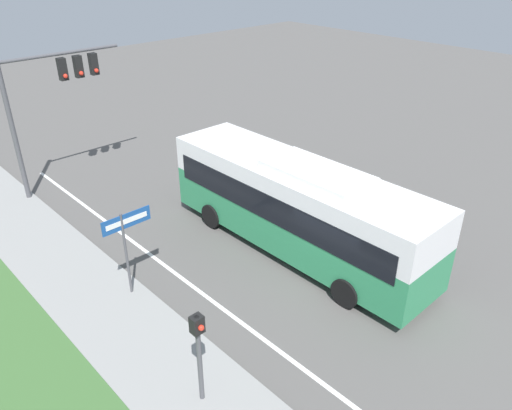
{
  "coord_description": "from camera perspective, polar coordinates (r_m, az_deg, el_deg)",
  "views": [
    {
      "loc": [
        -10.94,
        -7.8,
        9.95
      ],
      "look_at": [
        -0.52,
        3.28,
        1.73
      ],
      "focal_mm": 35.0,
      "sensor_mm": 36.0,
      "label": 1
    }
  ],
  "objects": [
    {
      "name": "ground_plane",
      "position": [
        16.71,
        9.15,
        -8.56
      ],
      "size": [
        80.0,
        80.0,
        0.0
      ],
      "primitive_type": "plane",
      "color": "#565451"
    },
    {
      "name": "sidewalk",
      "position": [
        13.45,
        -8.56,
        -19.34
      ],
      "size": [
        2.8,
        80.0,
        0.12
      ],
      "color": "gray",
      "rests_on": "ground_plane"
    },
    {
      "name": "bus",
      "position": [
        17.23,
        4.71,
        0.22
      ],
      "size": [
        2.74,
        10.37,
        3.39
      ],
      "color": "#2D8956",
      "rests_on": "ground_plane"
    },
    {
      "name": "pedestrian_signal",
      "position": [
        11.75,
        -6.58,
        -15.58
      ],
      "size": [
        0.28,
        0.34,
        2.64
      ],
      "color": "#4C4C51",
      "rests_on": "ground_plane"
    },
    {
      "name": "street_sign",
      "position": [
        15.27,
        -14.58,
        -3.52
      ],
      "size": [
        1.59,
        0.08,
        2.91
      ],
      "color": "#4C4C51",
      "rests_on": "ground_plane"
    },
    {
      "name": "signal_gantry",
      "position": [
        22.52,
        -22.47,
        11.98
      ],
      "size": [
        5.11,
        0.41,
        6.01
      ],
      "color": "#4C4C51",
      "rests_on": "ground_plane"
    },
    {
      "name": "lane_divider_near",
      "position": [
        14.61,
        0.02,
        -14.5
      ],
      "size": [
        0.14,
        30.0,
        0.01
      ],
      "color": "silver",
      "rests_on": "ground_plane"
    }
  ]
}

